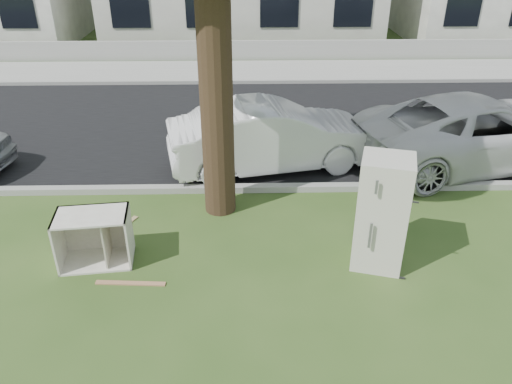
{
  "coord_description": "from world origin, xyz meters",
  "views": [
    {
      "loc": [
        0.05,
        -5.91,
        4.55
      ],
      "look_at": [
        0.21,
        0.6,
        0.99
      ],
      "focal_mm": 35.0,
      "sensor_mm": 36.0,
      "label": 1
    }
  ],
  "objects_px": {
    "cabinet": "(94,238)",
    "car_center": "(273,136)",
    "car_right": "(479,130)",
    "fridge": "(382,213)"
  },
  "relations": [
    {
      "from": "cabinet",
      "to": "car_center",
      "type": "distance_m",
      "value": 4.28
    },
    {
      "from": "car_center",
      "to": "car_right",
      "type": "relative_size",
      "value": 0.82
    },
    {
      "from": "car_center",
      "to": "car_right",
      "type": "xyz_separation_m",
      "value": [
        4.3,
        0.15,
        0.02
      ]
    },
    {
      "from": "fridge",
      "to": "car_right",
      "type": "relative_size",
      "value": 0.34
    },
    {
      "from": "fridge",
      "to": "cabinet",
      "type": "distance_m",
      "value": 4.22
    },
    {
      "from": "fridge",
      "to": "cabinet",
      "type": "bearing_deg",
      "value": -165.58
    },
    {
      "from": "car_center",
      "to": "cabinet",
      "type": "bearing_deg",
      "value": 126.79
    },
    {
      "from": "car_center",
      "to": "car_right",
      "type": "height_order",
      "value": "car_right"
    },
    {
      "from": "cabinet",
      "to": "car_center",
      "type": "height_order",
      "value": "car_center"
    },
    {
      "from": "cabinet",
      "to": "car_right",
      "type": "xyz_separation_m",
      "value": [
        7.1,
        3.37,
        0.3
      ]
    }
  ]
}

